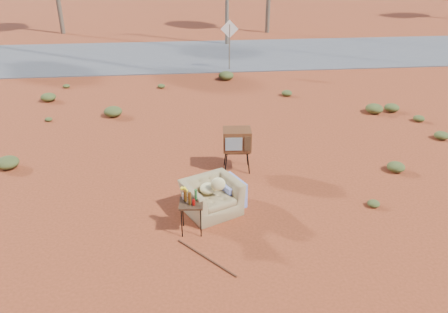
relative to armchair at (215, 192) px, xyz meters
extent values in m
plane|color=#98391E|center=(0.14, -0.51, -0.45)|extent=(140.00, 140.00, 0.00)
cube|color=#565659|center=(0.14, 14.49, -0.43)|extent=(140.00, 7.00, 0.04)
imported|color=olive|center=(-0.08, -0.06, 0.03)|extent=(1.30, 1.11, 0.96)
ellipsoid|color=#DBCD86|center=(-0.15, -0.03, 0.11)|extent=(0.35, 0.35, 0.20)
ellipsoid|color=#DBCD86|center=(0.05, -0.20, 0.29)|extent=(0.31, 0.15, 0.31)
cube|color=navy|center=(0.34, 0.25, -0.17)|extent=(0.72, 0.84, 0.56)
cube|color=black|center=(0.70, 1.80, 0.10)|extent=(0.63, 0.50, 0.03)
cylinder|color=black|center=(0.41, 1.61, -0.18)|extent=(0.03, 0.03, 0.55)
cylinder|color=black|center=(0.96, 1.57, -0.18)|extent=(0.03, 0.03, 0.55)
cylinder|color=black|center=(0.44, 2.04, -0.18)|extent=(0.03, 0.03, 0.55)
cylinder|color=black|center=(0.99, 2.00, -0.18)|extent=(0.03, 0.03, 0.55)
cube|color=brown|center=(0.70, 1.80, 0.38)|extent=(0.71, 0.57, 0.52)
cube|color=gray|center=(0.59, 1.54, 0.38)|extent=(0.40, 0.05, 0.33)
cube|color=#472D19|center=(0.91, 1.51, 0.38)|extent=(0.15, 0.03, 0.37)
cube|color=#382214|center=(-0.52, -0.71, 0.19)|extent=(0.49, 0.49, 0.04)
cylinder|color=black|center=(-0.72, -0.88, -0.13)|extent=(0.02, 0.02, 0.64)
cylinder|color=black|center=(-0.35, -0.91, -0.13)|extent=(0.02, 0.02, 0.64)
cylinder|color=black|center=(-0.69, -0.52, -0.13)|extent=(0.02, 0.02, 0.64)
cylinder|color=black|center=(-0.32, -0.54, -0.13)|extent=(0.02, 0.02, 0.64)
cylinder|color=#482A0C|center=(-0.63, -0.66, 0.33)|extent=(0.06, 0.06, 0.24)
cylinder|color=#482A0C|center=(-0.55, -0.78, 0.34)|extent=(0.06, 0.06, 0.26)
cylinder|color=#285E28|center=(-0.42, -0.63, 0.32)|extent=(0.05, 0.05, 0.22)
cylinder|color=red|center=(-0.47, -0.81, 0.27)|extent=(0.06, 0.06, 0.12)
cylinder|color=silver|center=(-0.65, -0.56, 0.27)|extent=(0.07, 0.07, 0.13)
ellipsoid|color=yellow|center=(-0.65, -0.56, 0.43)|extent=(0.15, 0.15, 0.11)
cylinder|color=#502315|center=(-0.31, -1.58, -0.43)|extent=(0.99, 1.14, 0.04)
cylinder|color=brown|center=(1.64, 11.49, 0.55)|extent=(0.06, 0.06, 2.00)
cube|color=silver|center=(1.64, 11.49, 1.35)|extent=(0.78, 0.04, 0.78)
ellipsoid|color=#444E22|center=(-5.06, 2.49, -0.29)|extent=(0.56, 0.56, 0.31)
ellipsoid|color=#444E22|center=(4.64, 1.29, -0.33)|extent=(0.44, 0.44, 0.24)
ellipsoid|color=#444E22|center=(-2.86, 5.99, -0.28)|extent=(0.60, 0.60, 0.33)
ellipsoid|color=#444E22|center=(6.94, 4.49, -0.35)|extent=(0.36, 0.36, 0.20)
ellipsoid|color=#444E22|center=(3.34, 7.49, -0.34)|extent=(0.40, 0.40, 0.22)
ellipsoid|color=#444E22|center=(-1.36, 8.99, -0.37)|extent=(0.30, 0.30, 0.17)
camera|label=1|loc=(-0.64, -7.87, 4.67)|focal=35.00mm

